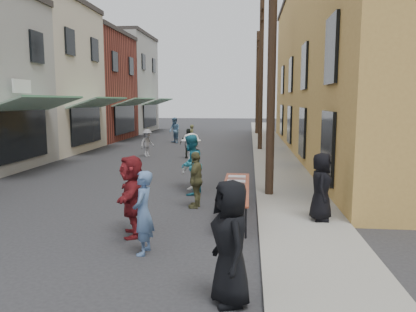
% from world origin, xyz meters
% --- Properties ---
extents(ground, '(120.00, 120.00, 0.00)m').
position_xyz_m(ground, '(0.00, 0.00, 0.00)').
color(ground, '#28282B').
rests_on(ground, ground).
extents(sidewalk, '(2.20, 60.00, 0.10)m').
position_xyz_m(sidewalk, '(5.00, 15.00, 0.05)').
color(sidewalk, gray).
rests_on(sidewalk, ground).
extents(storefront_row, '(8.00, 37.00, 9.00)m').
position_xyz_m(storefront_row, '(-10.00, 14.96, 4.12)').
color(storefront_row, maroon).
rests_on(storefront_row, ground).
extents(building_ochre, '(10.00, 28.00, 10.00)m').
position_xyz_m(building_ochre, '(11.10, 14.00, 5.00)').
color(building_ochre, '#C69546').
rests_on(building_ochre, ground).
extents(utility_pole_near, '(0.26, 0.26, 9.00)m').
position_xyz_m(utility_pole_near, '(4.30, 3.00, 4.50)').
color(utility_pole_near, '#2D2116').
rests_on(utility_pole_near, ground).
extents(utility_pole_mid, '(0.26, 0.26, 9.00)m').
position_xyz_m(utility_pole_mid, '(4.30, 15.00, 4.50)').
color(utility_pole_mid, '#2D2116').
rests_on(utility_pole_mid, ground).
extents(utility_pole_far, '(0.26, 0.26, 9.00)m').
position_xyz_m(utility_pole_far, '(4.30, 27.00, 4.50)').
color(utility_pole_far, '#2D2116').
rests_on(utility_pole_far, ground).
extents(serving_table, '(0.70, 4.00, 0.75)m').
position_xyz_m(serving_table, '(3.31, 0.91, 0.71)').
color(serving_table, maroon).
rests_on(serving_table, ground).
extents(catering_tray_sausage, '(0.50, 0.33, 0.08)m').
position_xyz_m(catering_tray_sausage, '(3.31, -0.74, 0.79)').
color(catering_tray_sausage, maroon).
rests_on(catering_tray_sausage, serving_table).
extents(catering_tray_foil_b, '(0.50, 0.33, 0.08)m').
position_xyz_m(catering_tray_foil_b, '(3.31, -0.09, 0.79)').
color(catering_tray_foil_b, '#B2B2B7').
rests_on(catering_tray_foil_b, serving_table).
extents(catering_tray_buns, '(0.50, 0.33, 0.08)m').
position_xyz_m(catering_tray_buns, '(3.31, 0.61, 0.79)').
color(catering_tray_buns, tan).
rests_on(catering_tray_buns, serving_table).
extents(catering_tray_foil_d, '(0.50, 0.33, 0.08)m').
position_xyz_m(catering_tray_foil_d, '(3.31, 1.31, 0.79)').
color(catering_tray_foil_d, '#B2B2B7').
rests_on(catering_tray_foil_d, serving_table).
extents(catering_tray_buns_end, '(0.50, 0.33, 0.08)m').
position_xyz_m(catering_tray_buns_end, '(3.31, 2.01, 0.79)').
color(catering_tray_buns_end, tan).
rests_on(catering_tray_buns_end, serving_table).
extents(condiment_jar_a, '(0.07, 0.07, 0.08)m').
position_xyz_m(condiment_jar_a, '(3.09, -1.04, 0.79)').
color(condiment_jar_a, '#A57F26').
rests_on(condiment_jar_a, serving_table).
extents(condiment_jar_b, '(0.07, 0.07, 0.08)m').
position_xyz_m(condiment_jar_b, '(3.09, -0.94, 0.79)').
color(condiment_jar_b, '#A57F26').
rests_on(condiment_jar_b, serving_table).
extents(condiment_jar_c, '(0.07, 0.07, 0.08)m').
position_xyz_m(condiment_jar_c, '(3.09, -0.84, 0.79)').
color(condiment_jar_c, '#A57F26').
rests_on(condiment_jar_c, serving_table).
extents(cup_stack, '(0.08, 0.08, 0.12)m').
position_xyz_m(cup_stack, '(3.51, -0.99, 0.81)').
color(cup_stack, tan).
rests_on(cup_stack, serving_table).
extents(guest_front_a, '(0.88, 1.07, 1.88)m').
position_xyz_m(guest_front_a, '(3.40, -3.88, 0.94)').
color(guest_front_a, black).
rests_on(guest_front_a, ground).
extents(guest_front_b, '(0.42, 0.62, 1.66)m').
position_xyz_m(guest_front_b, '(1.60, -2.08, 0.83)').
color(guest_front_b, '#506D9B').
rests_on(guest_front_b, ground).
extents(guest_front_c, '(0.91, 1.07, 1.94)m').
position_xyz_m(guest_front_c, '(1.80, 3.08, 0.97)').
color(guest_front_c, teal).
rests_on(guest_front_c, ground).
extents(guest_front_d, '(0.99, 1.38, 1.92)m').
position_xyz_m(guest_front_d, '(1.70, 3.90, 0.96)').
color(guest_front_d, white).
rests_on(guest_front_d, ground).
extents(guest_front_e, '(0.52, 0.99, 1.60)m').
position_xyz_m(guest_front_e, '(2.17, 1.51, 0.80)').
color(guest_front_e, brown).
rests_on(guest_front_e, ground).
extents(guest_queue_back, '(0.93, 1.77, 1.82)m').
position_xyz_m(guest_queue_back, '(1.07, -1.03, 0.91)').
color(guest_queue_back, maroon).
rests_on(guest_queue_back, ground).
extents(server, '(0.67, 0.90, 1.67)m').
position_xyz_m(server, '(5.42, 0.28, 0.93)').
color(server, black).
rests_on(server, sidewalk).
extents(passerby_left, '(0.95, 1.11, 1.49)m').
position_xyz_m(passerby_left, '(-1.83, 11.70, 0.74)').
color(passerby_left, gray).
rests_on(passerby_left, ground).
extents(passerby_mid, '(0.96, 0.49, 1.57)m').
position_xyz_m(passerby_mid, '(0.51, 11.20, 0.79)').
color(passerby_mid, black).
rests_on(passerby_mid, ground).
extents(passerby_right, '(0.56, 0.63, 1.46)m').
position_xyz_m(passerby_right, '(-0.13, 16.60, 0.73)').
color(passerby_right, brown).
rests_on(passerby_right, ground).
extents(passerby_far, '(1.09, 1.13, 1.83)m').
position_xyz_m(passerby_far, '(-1.65, 18.78, 0.91)').
color(passerby_far, '#547EA3').
rests_on(passerby_far, ground).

